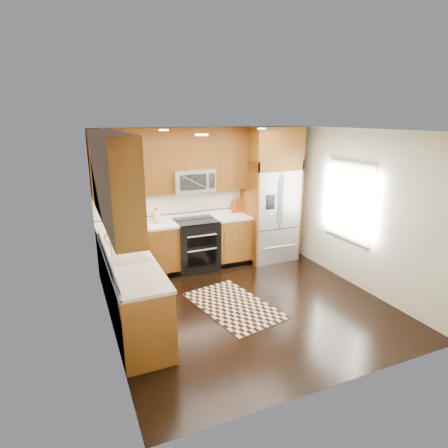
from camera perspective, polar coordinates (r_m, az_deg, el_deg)
name	(u,v)px	position (r m, az deg, el deg)	size (l,w,h in m)	color
ground	(248,304)	(5.90, 3.64, -12.03)	(4.00, 4.00, 0.00)	black
wall_back	(202,197)	(7.20, -3.37, 4.19)	(4.00, 0.02, 2.60)	silver
wall_left	(106,240)	(4.88, -17.57, -2.35)	(0.02, 4.00, 2.60)	silver
wall_right	(358,210)	(6.55, 19.68, 2.07)	(0.02, 4.00, 2.60)	silver
window	(349,201)	(6.66, 18.46, 3.28)	(0.04, 1.10, 1.30)	white
base_cabinets	(154,268)	(6.11, -10.63, -6.62)	(2.85, 3.00, 0.90)	brown
countertop	(160,237)	(6.08, -9.80, -1.96)	(2.86, 3.01, 0.04)	beige
upper_cabinets	(151,168)	(5.90, -11.07, 8.44)	(2.85, 3.00, 1.15)	brown
range	(196,244)	(7.04, -4.25, -3.13)	(0.76, 0.67, 0.95)	black
microwave	(193,180)	(6.87, -4.82, 6.63)	(0.76, 0.40, 0.42)	#B2B2B7
refrigerator	(271,195)	(7.42, 7.13, 4.46)	(0.98, 0.75, 2.60)	#B2B2B7
sink_faucet	(126,254)	(5.22, -14.67, -4.49)	(0.54, 0.44, 0.37)	#B2B2B7
rug	(233,305)	(5.84, 1.42, -12.29)	(0.93, 1.55, 0.01)	black
knife_block	(156,216)	(6.82, -10.31, 1.15)	(0.13, 0.16, 0.28)	tan
utensil_crock	(235,206)	(7.43, 1.62, 2.76)	(0.17, 0.17, 0.38)	#9F2813
cutting_board	(237,211)	(7.50, 2.05, 1.93)	(0.28, 0.28, 0.02)	brown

